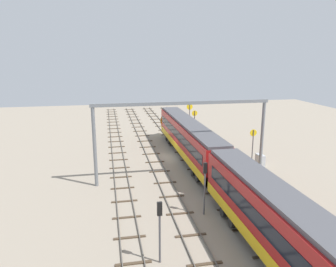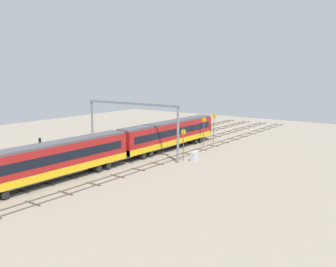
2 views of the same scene
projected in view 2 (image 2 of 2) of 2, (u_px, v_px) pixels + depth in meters
name	position (u px, v px, depth m)	size (l,w,h in m)	color
ground_plane	(162.00, 147.00, 67.85)	(99.85, 99.85, 0.00)	gray
track_near_foreground	(194.00, 151.00, 63.90)	(83.85, 2.40, 0.16)	#59544C
track_with_train	(173.00, 148.00, 66.53)	(83.85, 2.40, 0.16)	#59544C
track_middle	(153.00, 145.00, 69.15)	(83.85, 2.40, 0.16)	#59544C
track_second_far	(134.00, 143.00, 71.77)	(83.85, 2.40, 0.16)	#59544C
train	(123.00, 145.00, 55.94)	(50.40, 3.24, 4.80)	maroon
overhead_gantry	(131.00, 115.00, 60.49)	(0.40, 18.88, 8.59)	slate
speed_sign_near_foreground	(183.00, 141.00, 57.27)	(0.14, 0.82, 4.82)	#4C4C51
speed_sign_mid_trackside	(204.00, 127.00, 69.16)	(0.14, 0.85, 5.16)	#4C4C51
speed_sign_far_trackside	(214.00, 123.00, 71.85)	(0.14, 1.00, 5.66)	#4C4C51
signal_light_trackside_approach	(94.00, 144.00, 54.61)	(0.31, 0.32, 4.63)	#4C4C51
signal_light_trackside_departure	(40.00, 148.00, 52.84)	(0.31, 0.32, 4.27)	#4C4C51
relay_cabinet	(195.00, 156.00, 57.44)	(1.47, 0.68, 1.41)	#B2B7BC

